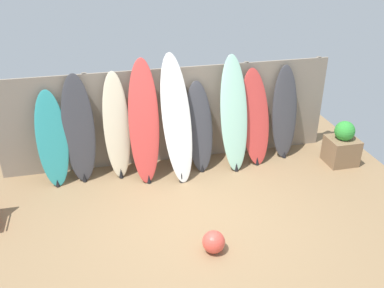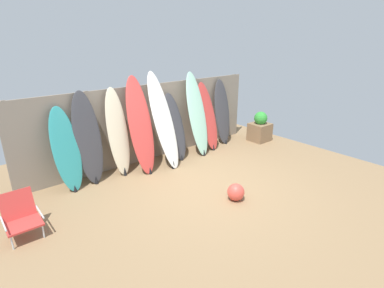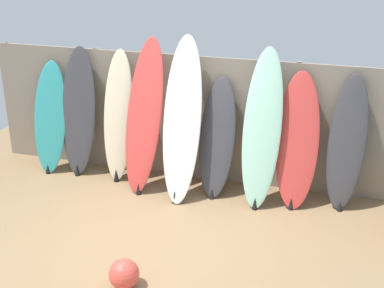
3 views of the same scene
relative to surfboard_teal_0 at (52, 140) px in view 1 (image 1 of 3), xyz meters
The scene contains 13 objects.
ground 2.79m from the surfboard_teal_0, 38.85° to the right, with size 7.68×7.68×0.00m, color #8E704C.
fence_back 2.11m from the surfboard_teal_0, ahead, with size 6.08×0.11×1.80m.
surfboard_teal_0 is the anchor object (origin of this frame).
surfboard_charcoal_1 0.47m from the surfboard_teal_0, ahead, with size 0.54×0.47×1.86m.
surfboard_cream_2 1.09m from the surfboard_teal_0, ahead, with size 0.45×0.45×1.86m.
surfboard_red_3 1.57m from the surfboard_teal_0, ahead, with size 0.60×0.79×2.07m.
surfboard_white_4 2.12m from the surfboard_teal_0, ahead, with size 0.58×0.89×2.12m.
surfboard_charcoal_5 2.54m from the surfboard_teal_0, ahead, with size 0.49×0.60×1.58m.
surfboard_seafoam_6 3.16m from the surfboard_teal_0, ahead, with size 0.50×0.67×2.03m.
surfboard_red_7 3.60m from the surfboard_teal_0, ahead, with size 0.60×0.64×1.74m.
surfboard_charcoal_8 4.22m from the surfboard_teal_0, ahead, with size 0.53×0.50×1.75m.
planter_box 5.20m from the surfboard_teal_0, ahead, with size 0.54×0.51×0.84m.
beach_ball 3.28m from the surfboard_teal_0, 47.80° to the right, with size 0.32×0.32×0.32m, color #E54C3F.
Camera 1 is at (-1.25, -5.10, 4.02)m, focal length 40.00 mm.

